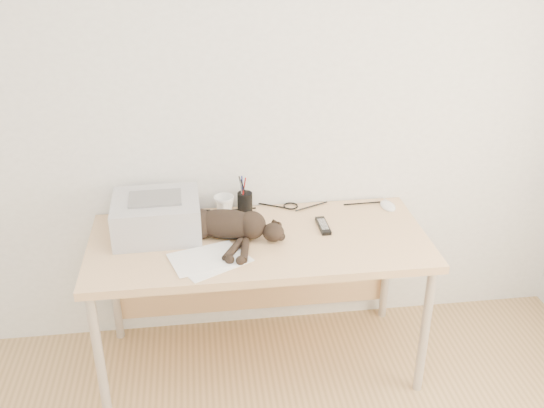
{
  "coord_description": "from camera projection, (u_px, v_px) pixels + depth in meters",
  "views": [
    {
      "loc": [
        -0.26,
        -1.08,
        2.17
      ],
      "look_at": [
        0.05,
        1.34,
        0.95
      ],
      "focal_mm": 40.0,
      "sensor_mm": 36.0,
      "label": 1
    }
  ],
  "objects": [
    {
      "name": "wall_back",
      "position": [
        250.0,
        102.0,
        2.93
      ],
      "size": [
        3.5,
        0.0,
        3.5
      ],
      "primitive_type": "plane",
      "rotation": [
        1.57,
        0.0,
        0.0
      ],
      "color": "white",
      "rests_on": "floor"
    },
    {
      "name": "desk",
      "position": [
        258.0,
        253.0,
        3.0
      ],
      "size": [
        1.6,
        0.7,
        0.74
      ],
      "color": "#E8B988",
      "rests_on": "floor"
    },
    {
      "name": "printer",
      "position": [
        157.0,
        216.0,
        2.87
      ],
      "size": [
        0.41,
        0.35,
        0.19
      ],
      "color": "#A6A6AA",
      "rests_on": "desk"
    },
    {
      "name": "papers",
      "position": [
        209.0,
        260.0,
        2.69
      ],
      "size": [
        0.39,
        0.34,
        0.01
      ],
      "color": "white",
      "rests_on": "desk"
    },
    {
      "name": "cat",
      "position": [
        223.0,
        226.0,
        2.84
      ],
      "size": [
        0.63,
        0.41,
        0.15
      ],
      "rotation": [
        0.0,
        0.0,
        -0.29
      ],
      "color": "black",
      "rests_on": "desk"
    },
    {
      "name": "mug",
      "position": [
        224.0,
        205.0,
        3.07
      ],
      "size": [
        0.15,
        0.15,
        0.1
      ],
      "primitive_type": "imported",
      "rotation": [
        0.0,
        0.0,
        0.66
      ],
      "color": "white",
      "rests_on": "desk"
    },
    {
      "name": "pen_cup",
      "position": [
        245.0,
        202.0,
        3.09
      ],
      "size": [
        0.08,
        0.08,
        0.2
      ],
      "color": "black",
      "rests_on": "desk"
    },
    {
      "name": "remote_grey",
      "position": [
        226.0,
        223.0,
        2.98
      ],
      "size": [
        0.1,
        0.2,
        0.02
      ],
      "primitive_type": "cube",
      "rotation": [
        0.0,
        0.0,
        -0.22
      ],
      "color": "slate",
      "rests_on": "desk"
    },
    {
      "name": "remote_black",
      "position": [
        323.0,
        226.0,
        2.96
      ],
      "size": [
        0.05,
        0.17,
        0.02
      ],
      "primitive_type": "cube",
      "rotation": [
        0.0,
        0.0,
        0.02
      ],
      "color": "black",
      "rests_on": "desk"
    },
    {
      "name": "mouse",
      "position": [
        388.0,
        204.0,
        3.15
      ],
      "size": [
        0.09,
        0.13,
        0.04
      ],
      "primitive_type": "ellipsoid",
      "rotation": [
        0.0,
        0.0,
        0.12
      ],
      "color": "white",
      "rests_on": "desk"
    },
    {
      "name": "cable_tangle",
      "position": [
        253.0,
        208.0,
        3.13
      ],
      "size": [
        1.36,
        0.08,
        0.01
      ],
      "primitive_type": null,
      "color": "black",
      "rests_on": "desk"
    }
  ]
}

